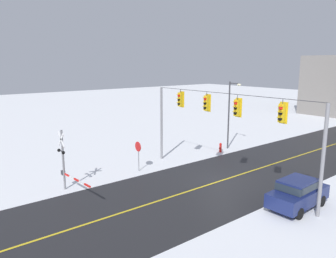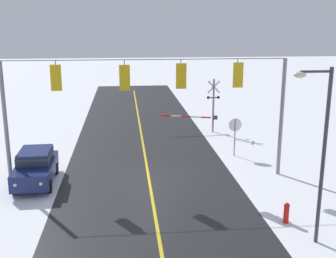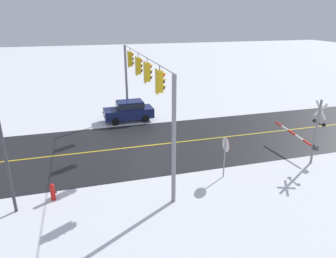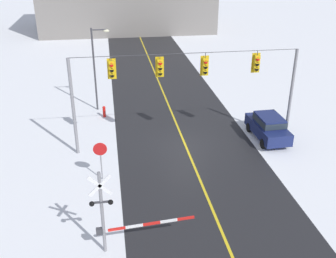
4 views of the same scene
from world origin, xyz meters
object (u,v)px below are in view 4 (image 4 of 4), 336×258
stop_sign (100,153)px  streetlamp_near (97,62)px  parked_car_navy (268,126)px  railroad_crossing (111,213)px  fire_hydrant (104,111)px

stop_sign → streetlamp_near: size_ratio=0.36×
parked_car_navy → streetlamp_near: bearing=147.7°
stop_sign → parked_car_navy: 11.74m
railroad_crossing → fire_hydrant: bearing=91.0°
railroad_crossing → streetlamp_near: 16.66m
stop_sign → parked_car_navy: bearing=17.3°
railroad_crossing → streetlamp_near: bearing=92.0°
parked_car_navy → streetlamp_near: 13.70m
streetlamp_near → fire_hydrant: streetlamp_near is taller
stop_sign → railroad_crossing: railroad_crossing is taller
parked_car_navy → fire_hydrant: parked_car_navy is taller
railroad_crossing → parked_car_navy: railroad_crossing is taller
stop_sign → fire_hydrant: 9.12m
parked_car_navy → streetlamp_near: (-11.30, 7.15, 2.96)m
stop_sign → railroad_crossing: 5.92m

